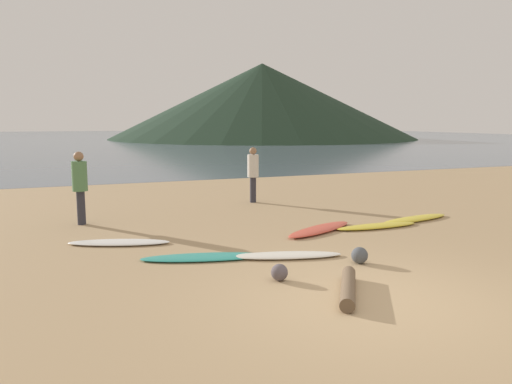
{
  "coord_description": "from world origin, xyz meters",
  "views": [
    {
      "loc": [
        -3.84,
        -5.38,
        2.41
      ],
      "look_at": [
        0.79,
        6.23,
        0.6
      ],
      "focal_mm": 34.8,
      "sensor_mm": 36.0,
      "label": 1
    }
  ],
  "objects_px": {
    "surfboard_3": "(320,229)",
    "surfboard_1": "(204,257)",
    "surfboard_5": "(415,219)",
    "person_0": "(80,182)",
    "driftwood_log": "(348,288)",
    "surfboard_0": "(119,242)",
    "beach_rock_near": "(360,255)",
    "person_1": "(253,170)",
    "beach_rock_far": "(279,272)",
    "surfboard_2": "(286,255)",
    "surfboard_4": "(377,226)"
  },
  "relations": [
    {
      "from": "surfboard_3",
      "to": "surfboard_1",
      "type": "bearing_deg",
      "value": 174.96
    },
    {
      "from": "surfboard_1",
      "to": "surfboard_5",
      "type": "xyz_separation_m",
      "value": [
        5.7,
        1.37,
        0.01
      ]
    },
    {
      "from": "surfboard_1",
      "to": "person_0",
      "type": "relative_size",
      "value": 1.3
    },
    {
      "from": "driftwood_log",
      "to": "surfboard_0",
      "type": "bearing_deg",
      "value": 122.7
    },
    {
      "from": "surfboard_1",
      "to": "beach_rock_near",
      "type": "relative_size",
      "value": 7.84
    },
    {
      "from": "surfboard_1",
      "to": "person_1",
      "type": "bearing_deg",
      "value": 74.7
    },
    {
      "from": "surfboard_5",
      "to": "beach_rock_far",
      "type": "relative_size",
      "value": 8.2
    },
    {
      "from": "surfboard_3",
      "to": "person_1",
      "type": "xyz_separation_m",
      "value": [
        0.06,
        4.16,
        0.91
      ]
    },
    {
      "from": "surfboard_5",
      "to": "person_1",
      "type": "height_order",
      "value": "person_1"
    },
    {
      "from": "surfboard_0",
      "to": "person_1",
      "type": "height_order",
      "value": "person_1"
    },
    {
      "from": "surfboard_2",
      "to": "beach_rock_near",
      "type": "xyz_separation_m",
      "value": [
        1.01,
        -0.8,
        0.1
      ]
    },
    {
      "from": "surfboard_2",
      "to": "person_0",
      "type": "relative_size",
      "value": 1.18
    },
    {
      "from": "surfboard_3",
      "to": "beach_rock_near",
      "type": "bearing_deg",
      "value": -130.11
    },
    {
      "from": "surfboard_0",
      "to": "surfboard_3",
      "type": "relative_size",
      "value": 0.92
    },
    {
      "from": "surfboard_1",
      "to": "surfboard_3",
      "type": "distance_m",
      "value": 3.18
    },
    {
      "from": "surfboard_0",
      "to": "beach_rock_near",
      "type": "height_order",
      "value": "beach_rock_near"
    },
    {
      "from": "surfboard_1",
      "to": "person_0",
      "type": "bearing_deg",
      "value": 129.74
    },
    {
      "from": "surfboard_5",
      "to": "person_1",
      "type": "bearing_deg",
      "value": 113.31
    },
    {
      "from": "beach_rock_far",
      "to": "surfboard_0",
      "type": "bearing_deg",
      "value": 121.93
    },
    {
      "from": "surfboard_0",
      "to": "surfboard_1",
      "type": "xyz_separation_m",
      "value": [
        1.27,
        -1.63,
        -0.0
      ]
    },
    {
      "from": "surfboard_5",
      "to": "beach_rock_near",
      "type": "bearing_deg",
      "value": -152.64
    },
    {
      "from": "surfboard_3",
      "to": "surfboard_4",
      "type": "height_order",
      "value": "surfboard_3"
    },
    {
      "from": "driftwood_log",
      "to": "beach_rock_far",
      "type": "height_order",
      "value": "beach_rock_far"
    },
    {
      "from": "person_0",
      "to": "beach_rock_far",
      "type": "relative_size",
      "value": 6.58
    },
    {
      "from": "surfboard_3",
      "to": "driftwood_log",
      "type": "xyz_separation_m",
      "value": [
        -1.58,
        -3.66,
        0.05
      ]
    },
    {
      "from": "surfboard_4",
      "to": "beach_rock_far",
      "type": "xyz_separation_m",
      "value": [
        -3.6,
        -2.59,
        0.09
      ]
    },
    {
      "from": "surfboard_0",
      "to": "beach_rock_far",
      "type": "bearing_deg",
      "value": -38.61
    },
    {
      "from": "surfboard_5",
      "to": "beach_rock_far",
      "type": "height_order",
      "value": "beach_rock_far"
    },
    {
      "from": "surfboard_1",
      "to": "beach_rock_near",
      "type": "height_order",
      "value": "beach_rock_near"
    },
    {
      "from": "surfboard_2",
      "to": "person_1",
      "type": "xyz_separation_m",
      "value": [
        1.64,
        5.78,
        0.92
      ]
    },
    {
      "from": "surfboard_0",
      "to": "surfboard_5",
      "type": "xyz_separation_m",
      "value": [
        6.97,
        -0.27,
        0.01
      ]
    },
    {
      "from": "surfboard_1",
      "to": "surfboard_4",
      "type": "height_order",
      "value": "surfboard_4"
    },
    {
      "from": "surfboard_3",
      "to": "beach_rock_far",
      "type": "relative_size",
      "value": 8.29
    },
    {
      "from": "surfboard_4",
      "to": "driftwood_log",
      "type": "relative_size",
      "value": 1.43
    },
    {
      "from": "surfboard_1",
      "to": "surfboard_3",
      "type": "relative_size",
      "value": 1.03
    },
    {
      "from": "surfboard_2",
      "to": "beach_rock_far",
      "type": "bearing_deg",
      "value": -102.96
    },
    {
      "from": "surfboard_4",
      "to": "person_1",
      "type": "bearing_deg",
      "value": 107.59
    },
    {
      "from": "surfboard_3",
      "to": "person_1",
      "type": "distance_m",
      "value": 4.26
    },
    {
      "from": "surfboard_1",
      "to": "person_1",
      "type": "distance_m",
      "value": 6.19
    },
    {
      "from": "surfboard_0",
      "to": "person_0",
      "type": "height_order",
      "value": "person_0"
    },
    {
      "from": "surfboard_1",
      "to": "driftwood_log",
      "type": "relative_size",
      "value": 1.54
    },
    {
      "from": "surfboard_3",
      "to": "surfboard_5",
      "type": "xyz_separation_m",
      "value": [
        2.75,
        0.19,
        -0.0
      ]
    },
    {
      "from": "surfboard_3",
      "to": "beach_rock_near",
      "type": "distance_m",
      "value": 2.49
    },
    {
      "from": "surfboard_3",
      "to": "surfboard_4",
      "type": "relative_size",
      "value": 1.04
    },
    {
      "from": "surfboard_2",
      "to": "beach_rock_near",
      "type": "bearing_deg",
      "value": -22.19
    },
    {
      "from": "person_1",
      "to": "beach_rock_far",
      "type": "height_order",
      "value": "person_1"
    },
    {
      "from": "driftwood_log",
      "to": "beach_rock_near",
      "type": "distance_m",
      "value": 1.59
    },
    {
      "from": "surfboard_2",
      "to": "beach_rock_far",
      "type": "distance_m",
      "value": 1.3
    },
    {
      "from": "surfboard_0",
      "to": "surfboard_2",
      "type": "distance_m",
      "value": 3.36
    },
    {
      "from": "surfboard_5",
      "to": "surfboard_2",
      "type": "bearing_deg",
      "value": -168.12
    }
  ]
}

